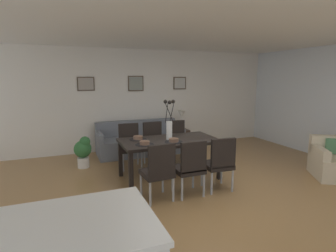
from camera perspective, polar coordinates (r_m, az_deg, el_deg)
The scene contains 25 objects.
ground_plane at distance 4.64m, azimuth 7.65°, elevation -13.74°, with size 9.00×9.00×0.00m, color olive.
back_wall_panel at distance 7.27m, azimuth -4.73°, elevation 5.61°, with size 9.00×0.10×2.60m, color silver.
ceiling_panel at distance 4.66m, azimuth 5.92°, elevation 19.61°, with size 9.00×7.20×0.08m, color white.
dining_table at distance 5.03m, azimuth 0.26°, elevation -3.71°, with size 1.80×0.95×0.74m.
dining_chair_near_left at distance 4.12m, azimuth -1.96°, elevation -9.11°, with size 0.47×0.47×0.92m.
dining_chair_near_right at distance 5.73m, azimuth -8.08°, elevation -3.68°, with size 0.46×0.46×0.92m.
dining_chair_far_left at distance 4.31m, azimuth 4.73°, elevation -8.28°, with size 0.44×0.44×0.92m.
dining_chair_far_right at distance 5.88m, azimuth -2.94°, elevation -3.22°, with size 0.45×0.45×0.92m.
dining_chair_mid_left at distance 4.57m, azimuth 10.85°, elevation -7.33°, with size 0.47×0.47×0.92m.
dining_chair_mid_right at distance 6.06m, azimuth 1.92°, elevation -2.81°, with size 0.47×0.47×0.92m.
centerpiece_vase at distance 4.96m, azimuth 0.27°, elevation 0.32°, with size 0.21×0.23×0.73m.
placemat_near_left at distance 4.65m, azimuth -4.95°, elevation -3.93°, with size 0.32×0.32×0.01m, color black.
bowl_near_left at distance 4.64m, azimuth -4.96°, elevation -3.48°, with size 0.17×0.17×0.07m.
placemat_near_right at distance 5.05m, azimuth -6.35°, elevation -2.82°, with size 0.32×0.32×0.01m, color black.
bowl_near_right at distance 5.04m, azimuth -6.36°, elevation -2.40°, with size 0.17×0.17×0.07m.
placemat_far_left at distance 4.82m, azimuth 1.22°, elevation -3.37°, with size 0.32×0.32×0.01m, color black.
bowl_far_left at distance 4.81m, azimuth 1.22°, elevation -2.94°, with size 0.17×0.17×0.07m.
sofa at distance 6.81m, azimuth -5.95°, elevation -3.43°, with size 2.09×0.84×0.80m.
side_table at distance 7.20m, azimuth 2.83°, elevation -2.79°, with size 0.36×0.36×0.52m, color #3D2D23.
table_lamp at distance 7.09m, azimuth 2.87°, elevation 2.20°, with size 0.22×0.22×0.51m.
armchair at distance 6.08m, azimuth 32.01°, elevation -6.54°, with size 1.10×1.10×0.75m.
framed_picture_left at distance 6.89m, azimuth -16.96°, elevation 8.51°, with size 0.41×0.03×0.33m.
framed_picture_center at distance 7.10m, azimuth -6.82°, elevation 8.91°, with size 0.41×0.03×0.39m.
framed_picture_right at distance 7.52m, azimuth 2.48°, elevation 9.04°, with size 0.37×0.03×0.34m.
potted_plant at distance 5.95m, azimuth -17.49°, elevation -4.93°, with size 0.36×0.36×0.67m.
Camera 1 is at (-2.10, -3.68, 1.87)m, focal length 28.85 mm.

